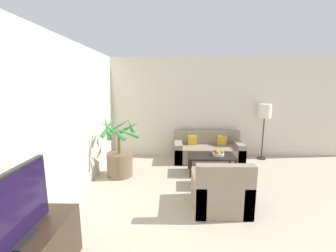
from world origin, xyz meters
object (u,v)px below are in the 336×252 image
television (17,206)px  potted_palm (120,156)px  floor_lamp (265,113)px  armchair (220,192)px  fruit_bowl (218,154)px  ottoman (213,176)px  apple_red (215,151)px  coffee_table (211,158)px  orange_fruit (217,152)px  apple_green (222,152)px  sofa_loveseat (208,151)px

television → potted_palm: 2.92m
floor_lamp → armchair: size_ratio=1.73×
fruit_bowl → ottoman: size_ratio=0.46×
apple_red → coffee_table: bearing=-156.7°
orange_fruit → ottoman: 0.71m
potted_palm → ottoman: 2.01m
floor_lamp → apple_green: bearing=-141.0°
apple_red → armchair: size_ratio=0.08×
television → apple_green: 3.93m
orange_fruit → sofa_loveseat: bearing=93.8°
fruit_bowl → armchair: bearing=-100.0°
television → floor_lamp: (3.77, 4.09, 0.31)m
coffee_table → ottoman: size_ratio=1.84×
television → potted_palm: (0.22, 2.87, -0.48)m
sofa_loveseat → armchair: 2.35m
potted_palm → armchair: 2.30m
fruit_bowl → apple_red: (-0.07, 0.02, 0.06)m
potted_palm → ottoman: (1.94, -0.47, -0.25)m
potted_palm → floor_lamp: floor_lamp is taller
potted_palm → fruit_bowl: size_ratio=5.34×
television → coffee_table: television is taller
sofa_loveseat → apple_green: bearing=-79.7°
fruit_bowl → apple_green: 0.10m
fruit_bowl → orange_fruit: orange_fruit is taller
coffee_table → orange_fruit: size_ratio=11.51×
potted_palm → sofa_loveseat: (2.08, 1.07, -0.19)m
floor_lamp → orange_fruit: size_ratio=16.27×
television → apple_red: size_ratio=12.78×
floor_lamp → orange_fruit: floor_lamp is taller
fruit_bowl → ottoman: 0.75m
television → apple_red: bearing=53.1°
sofa_loveseat → floor_lamp: size_ratio=1.19×
television → floor_lamp: 5.57m
sofa_loveseat → coffee_table: size_ratio=1.68×
potted_palm → sofa_loveseat: size_ratio=0.79×
apple_red → apple_green: 0.15m
fruit_bowl → ottoman: (-0.23, -0.67, -0.24)m
fruit_bowl → apple_red: 0.09m
floor_lamp → ottoman: floor_lamp is taller
apple_red → ottoman: bearing=-103.3°
floor_lamp → apple_green: floor_lamp is taller
apple_green → armchair: size_ratio=0.08×
television → potted_palm: size_ratio=0.62×
coffee_table → fruit_bowl: 0.17m
ottoman → television: bearing=-132.0°
potted_palm → sofa_loveseat: potted_palm is taller
coffee_table → potted_palm: bearing=-174.6°
potted_palm → coffee_table: bearing=5.4°
fruit_bowl → armchair: size_ratio=0.30×
armchair → ottoman: bearing=87.9°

